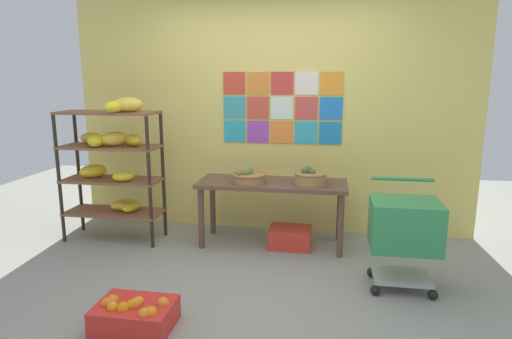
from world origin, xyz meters
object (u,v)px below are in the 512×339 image
object	(u,v)px
orange_crate_foreground	(135,314)
shopping_cart	(404,228)
fruit_basket_right	(310,177)
display_table	(272,190)
produce_crate_under_table	(290,237)
banana_shelf_unit	(113,158)
fruit_basket_back_right	(249,177)

from	to	relation	value
orange_crate_foreground	shopping_cart	size ratio (longest dim) A/B	0.60
fruit_basket_right	orange_crate_foreground	distance (m)	2.08
orange_crate_foreground	shopping_cart	bearing A→B (deg)	26.02
display_table	produce_crate_under_table	distance (m)	0.51
produce_crate_under_table	banana_shelf_unit	bearing A→B (deg)	-177.94
produce_crate_under_table	orange_crate_foreground	xyz separation A→B (m)	(-0.92, -1.66, -0.00)
banana_shelf_unit	orange_crate_foreground	world-z (taller)	banana_shelf_unit
shopping_cart	fruit_basket_back_right	bearing A→B (deg)	153.97
display_table	fruit_basket_right	size ratio (longest dim) A/B	4.56
banana_shelf_unit	display_table	size ratio (longest dim) A/B	1.01
display_table	orange_crate_foreground	distance (m)	1.91
banana_shelf_unit	display_table	xyz separation A→B (m)	(1.65, 0.11, -0.31)
display_table	orange_crate_foreground	size ratio (longest dim) A/B	2.84
banana_shelf_unit	produce_crate_under_table	size ratio (longest dim) A/B	3.61
fruit_basket_right	fruit_basket_back_right	distance (m)	0.61
fruit_basket_right	fruit_basket_back_right	world-z (taller)	fruit_basket_right
shopping_cart	display_table	bearing A→B (deg)	147.17
display_table	fruit_basket_right	distance (m)	0.42
display_table	fruit_basket_back_right	xyz separation A→B (m)	(-0.23, -0.07, 0.15)
fruit_basket_back_right	orange_crate_foreground	xyz separation A→B (m)	(-0.50, -1.63, -0.62)
orange_crate_foreground	shopping_cart	world-z (taller)	shopping_cart
banana_shelf_unit	orange_crate_foreground	bearing A→B (deg)	-59.85
banana_shelf_unit	fruit_basket_right	bearing A→B (deg)	1.34
fruit_basket_right	shopping_cart	world-z (taller)	shopping_cart
display_table	fruit_basket_back_right	size ratio (longest dim) A/B	4.28
orange_crate_foreground	banana_shelf_unit	bearing A→B (deg)	120.15
fruit_basket_back_right	produce_crate_under_table	size ratio (longest dim) A/B	0.84
fruit_basket_right	orange_crate_foreground	world-z (taller)	fruit_basket_right
fruit_basket_right	produce_crate_under_table	distance (m)	0.67
orange_crate_foreground	shopping_cart	xyz separation A→B (m)	(1.90, 0.93, 0.41)
fruit_basket_right	orange_crate_foreground	bearing A→B (deg)	-124.05
display_table	fruit_basket_right	xyz separation A→B (m)	(0.38, -0.06, 0.17)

